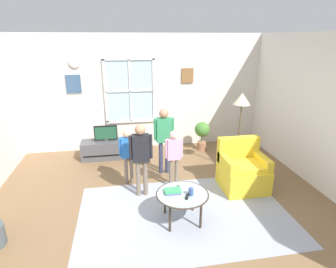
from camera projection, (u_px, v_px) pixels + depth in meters
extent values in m
cube|color=brown|center=(165.00, 215.00, 4.31)|extent=(6.20, 6.45, 0.02)
cube|color=silver|center=(144.00, 92.00, 6.65)|extent=(5.60, 0.12, 2.67)
cube|color=silver|center=(130.00, 91.00, 6.51)|extent=(1.12, 0.02, 1.45)
cube|color=white|center=(129.00, 59.00, 6.26)|extent=(1.18, 0.04, 0.06)
cube|color=white|center=(131.00, 121.00, 6.73)|extent=(1.18, 0.04, 0.06)
cube|color=white|center=(105.00, 92.00, 6.40)|extent=(0.06, 0.04, 1.45)
cube|color=white|center=(154.00, 90.00, 6.58)|extent=(0.06, 0.04, 1.45)
cube|color=white|center=(130.00, 91.00, 6.49)|extent=(0.03, 0.04, 1.45)
cube|color=white|center=(130.00, 91.00, 6.49)|extent=(1.12, 0.04, 0.03)
cube|color=#38567A|center=(73.00, 84.00, 6.24)|extent=(0.32, 0.03, 0.40)
cube|color=olive|center=(188.00, 76.00, 6.62)|extent=(0.28, 0.03, 0.34)
cylinder|color=silver|center=(75.00, 62.00, 6.09)|extent=(0.24, 0.04, 0.24)
cube|color=#999EAD|center=(184.00, 214.00, 4.32)|extent=(3.19, 2.11, 0.01)
cube|color=#4C4C51|center=(107.00, 149.00, 6.29)|extent=(1.11, 0.42, 0.40)
cube|color=black|center=(107.00, 156.00, 6.11)|extent=(1.00, 0.02, 0.02)
cylinder|color=#4C4C4C|center=(106.00, 140.00, 6.21)|extent=(0.08, 0.08, 0.05)
cube|color=black|center=(106.00, 133.00, 6.16)|extent=(0.50, 0.05, 0.32)
cube|color=#1E4C33|center=(106.00, 133.00, 6.13)|extent=(0.46, 0.01, 0.28)
cube|color=yellow|center=(243.00, 178.00, 5.00)|extent=(0.76, 0.72, 0.42)
cube|color=yellow|center=(238.00, 149.00, 5.14)|extent=(0.76, 0.16, 0.45)
cube|color=yellow|center=(227.00, 163.00, 4.85)|extent=(0.12, 0.65, 0.20)
cube|color=yellow|center=(261.00, 160.00, 4.95)|extent=(0.12, 0.65, 0.20)
cube|color=yellow|center=(245.00, 166.00, 4.87)|extent=(0.61, 0.50, 0.08)
cylinder|color=#99B2B7|center=(182.00, 194.00, 4.04)|extent=(0.74, 0.74, 0.02)
torus|color=#3F3328|center=(182.00, 194.00, 4.04)|extent=(0.77, 0.77, 0.02)
cylinder|color=#33281E|center=(165.00, 201.00, 4.28)|extent=(0.04, 0.04, 0.43)
cylinder|color=#33281E|center=(193.00, 198.00, 4.35)|extent=(0.04, 0.04, 0.43)
cylinder|color=#33281E|center=(170.00, 218.00, 3.87)|extent=(0.04, 0.04, 0.43)
cylinder|color=#33281E|center=(201.00, 215.00, 3.94)|extent=(0.04, 0.04, 0.43)
cube|color=#6152C8|center=(173.00, 192.00, 4.06)|extent=(0.21, 0.15, 0.02)
cube|color=#39C05C|center=(173.00, 190.00, 4.05)|extent=(0.23, 0.15, 0.03)
cylinder|color=#334C8C|center=(191.00, 192.00, 3.98)|extent=(0.07, 0.07, 0.11)
cube|color=black|center=(187.00, 196.00, 3.94)|extent=(0.09, 0.14, 0.02)
cube|color=black|center=(178.00, 188.00, 4.15)|extent=(0.06, 0.14, 0.02)
cylinder|color=#726656|center=(171.00, 173.00, 5.04)|extent=(0.06, 0.06, 0.54)
cylinder|color=#726656|center=(176.00, 173.00, 5.06)|extent=(0.06, 0.06, 0.54)
cube|color=#DB9EBC|center=(174.00, 149.00, 4.90)|extent=(0.23, 0.12, 0.38)
sphere|color=beige|center=(174.00, 135.00, 4.82)|extent=(0.15, 0.15, 0.15)
cylinder|color=#DB9EBC|center=(166.00, 149.00, 4.85)|extent=(0.05, 0.05, 0.34)
cylinder|color=#DB9EBC|center=(182.00, 148.00, 4.90)|extent=(0.05, 0.05, 0.34)
cylinder|color=#726656|center=(138.00, 178.00, 4.74)|extent=(0.08, 0.08, 0.64)
cylinder|color=#726656|center=(145.00, 178.00, 4.76)|extent=(0.08, 0.08, 0.64)
cube|color=black|center=(141.00, 148.00, 4.57)|extent=(0.28, 0.14, 0.46)
sphere|color=#A87A5B|center=(140.00, 130.00, 4.47)|extent=(0.17, 0.17, 0.17)
cylinder|color=black|center=(131.00, 148.00, 4.52)|extent=(0.06, 0.06, 0.41)
cylinder|color=black|center=(151.00, 146.00, 4.57)|extent=(0.06, 0.06, 0.41)
cylinder|color=#726656|center=(126.00, 170.00, 5.15)|extent=(0.06, 0.06, 0.53)
cylinder|color=#726656|center=(132.00, 170.00, 5.17)|extent=(0.06, 0.06, 0.53)
cube|color=blue|center=(128.00, 147.00, 5.01)|extent=(0.23, 0.12, 0.37)
sphere|color=#D8AD8C|center=(127.00, 134.00, 4.93)|extent=(0.14, 0.14, 0.14)
cylinder|color=blue|center=(120.00, 147.00, 4.96)|extent=(0.05, 0.05, 0.34)
cylinder|color=blue|center=(135.00, 146.00, 5.01)|extent=(0.05, 0.05, 0.34)
cylinder|color=#333851|center=(161.00, 157.00, 5.54)|extent=(0.08, 0.08, 0.66)
cylinder|color=#333851|center=(167.00, 157.00, 5.56)|extent=(0.08, 0.08, 0.66)
cube|color=#338C59|center=(164.00, 130.00, 5.36)|extent=(0.29, 0.15, 0.47)
sphere|color=#A87A5B|center=(164.00, 113.00, 5.26)|extent=(0.18, 0.18, 0.18)
cylinder|color=#338C59|center=(155.00, 130.00, 5.31)|extent=(0.06, 0.06, 0.42)
cylinder|color=#338C59|center=(173.00, 129.00, 5.36)|extent=(0.06, 0.06, 0.42)
cylinder|color=#9E6B4C|center=(201.00, 146.00, 6.79)|extent=(0.22, 0.22, 0.19)
cylinder|color=#4C7238|center=(202.00, 139.00, 6.73)|extent=(0.02, 0.02, 0.14)
sphere|color=#478233|center=(202.00, 129.00, 6.65)|extent=(0.35, 0.35, 0.35)
cylinder|color=black|center=(236.00, 169.00, 5.79)|extent=(0.26, 0.26, 0.03)
cylinder|color=brown|center=(239.00, 138.00, 5.57)|extent=(0.03, 0.03, 1.37)
cone|color=beige|center=(242.00, 99.00, 5.31)|extent=(0.32, 0.32, 0.22)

